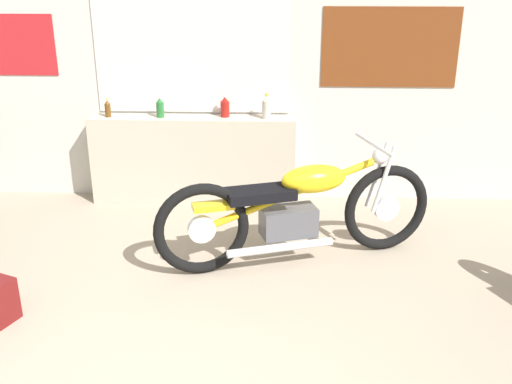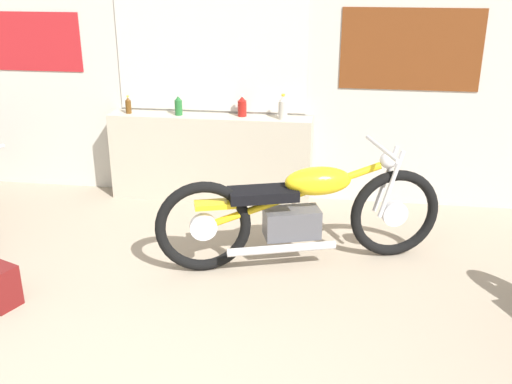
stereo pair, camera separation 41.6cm
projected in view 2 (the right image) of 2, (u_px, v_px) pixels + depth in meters
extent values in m
cube|color=beige|center=(235.00, 57.00, 5.73)|extent=(10.00, 0.06, 2.80)
cube|color=silver|center=(211.00, 53.00, 5.71)|extent=(1.80, 0.01, 1.07)
cube|color=beige|center=(211.00, 53.00, 5.71)|extent=(1.86, 0.01, 1.13)
cube|color=brown|center=(411.00, 50.00, 5.44)|extent=(1.27, 0.01, 0.74)
cube|color=#B21E23|center=(31.00, 42.00, 5.93)|extent=(1.03, 0.01, 0.57)
cube|color=#B7AD99|center=(211.00, 158.00, 5.95)|extent=(2.00, 0.28, 0.86)
cylinder|color=#5B3814|center=(128.00, 107.00, 5.86)|extent=(0.06, 0.06, 0.13)
cone|color=#5B3814|center=(128.00, 99.00, 5.84)|extent=(0.05, 0.05, 0.04)
cylinder|color=gold|center=(128.00, 96.00, 5.83)|extent=(0.02, 0.02, 0.01)
cylinder|color=#23662D|center=(179.00, 108.00, 5.80)|extent=(0.07, 0.07, 0.15)
cone|color=#23662D|center=(178.00, 98.00, 5.76)|extent=(0.06, 0.06, 0.04)
cylinder|color=silver|center=(178.00, 95.00, 5.75)|extent=(0.03, 0.03, 0.02)
cylinder|color=maroon|center=(242.00, 109.00, 5.75)|extent=(0.09, 0.09, 0.15)
cone|color=maroon|center=(242.00, 99.00, 5.72)|extent=(0.07, 0.07, 0.04)
cylinder|color=silver|center=(242.00, 96.00, 5.71)|extent=(0.03, 0.03, 0.02)
cylinder|color=#B7B2A8|center=(283.00, 110.00, 5.65)|extent=(0.09, 0.09, 0.17)
cone|color=#B7B2A8|center=(283.00, 99.00, 5.61)|extent=(0.07, 0.07, 0.05)
cylinder|color=gold|center=(283.00, 95.00, 5.60)|extent=(0.03, 0.03, 0.02)
torus|color=black|center=(395.00, 214.00, 4.81)|extent=(0.73, 0.31, 0.74)
cylinder|color=silver|center=(395.00, 214.00, 4.81)|extent=(0.22, 0.12, 0.21)
torus|color=black|center=(203.00, 227.00, 4.57)|extent=(0.73, 0.31, 0.74)
cylinder|color=silver|center=(203.00, 227.00, 4.57)|extent=(0.22, 0.12, 0.21)
cube|color=#4C4C51|center=(292.00, 223.00, 4.68)|extent=(0.48, 0.34, 0.23)
cylinder|color=yellow|center=(292.00, 196.00, 4.60)|extent=(1.35, 0.48, 0.47)
ellipsoid|color=yellow|center=(318.00, 181.00, 4.59)|extent=(0.57, 0.39, 0.22)
cube|color=black|center=(263.00, 194.00, 4.55)|extent=(0.57, 0.39, 0.08)
cube|color=yellow|center=(215.00, 204.00, 4.52)|extent=(0.34, 0.23, 0.04)
cylinder|color=silver|center=(385.00, 179.00, 4.75)|extent=(0.19, 0.09, 0.55)
cylinder|color=silver|center=(391.00, 184.00, 4.64)|extent=(0.19, 0.09, 0.55)
cylinder|color=silver|center=(382.00, 148.00, 4.58)|extent=(0.23, 0.62, 0.03)
sphere|color=silver|center=(388.00, 160.00, 4.63)|extent=(0.13, 0.13, 0.13)
cylinder|color=silver|center=(282.00, 249.00, 4.59)|extent=(0.83, 0.32, 0.06)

